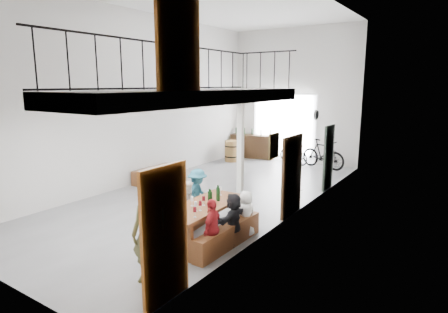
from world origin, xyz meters
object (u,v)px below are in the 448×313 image
Objects in this scene: oak_barrel at (232,151)px; bicycle_near at (293,153)px; host_standing at (149,235)px; serving_counter at (252,146)px; side_bench at (153,174)px; tasting_table at (203,208)px; bench_inner at (180,227)px.

oak_barrel is 0.55× the size of bicycle_near.
oak_barrel is at bearing 97.97° from host_standing.
bicycle_near is (2.03, -0.15, -0.09)m from serving_counter.
tasting_table is at bearing -34.66° from side_bench.
tasting_table is at bearing 81.41° from host_standing.
oak_barrel is at bearing 116.95° from tasting_table.
side_bench is 0.86× the size of serving_counter.
side_bench is 1.04× the size of bicycle_near.
side_bench is 6.69m from host_standing.
oak_barrel is 0.54× the size of host_standing.
host_standing is (3.85, -10.29, 0.30)m from serving_counter.
tasting_table is 0.77m from bench_inner.
host_standing reaches higher than bench_inner.
host_standing reaches higher than oak_barrel.
oak_barrel is at bearing 107.51° from bench_inner.
host_standing is at bearing -71.30° from bench_inner.
bench_inner is 0.91× the size of serving_counter.
bench_inner is 1.10× the size of bicycle_near.
bicycle_near reaches higher than side_bench.
side_bench is at bearing -104.63° from serving_counter.
bench_inner is (-0.57, -0.09, -0.50)m from tasting_table.
tasting_table is at bearing 2.15° from bench_inner.
bicycle_near is (-1.82, 10.14, -0.39)m from host_standing.
serving_counter reaches higher than bicycle_near.
bicycle_near is (2.35, 1.04, -0.02)m from oak_barrel.
side_bench is (-3.76, 3.09, 0.03)m from bench_inner.
bicycle_near reaches higher than tasting_table.
side_bench is at bearing 116.92° from host_standing.
host_standing is (0.26, -1.83, 0.11)m from tasting_table.
side_bench is 6.00m from bicycle_near.
serving_counter is at bearing 82.18° from side_bench.
serving_counter reaches higher than oak_barrel.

